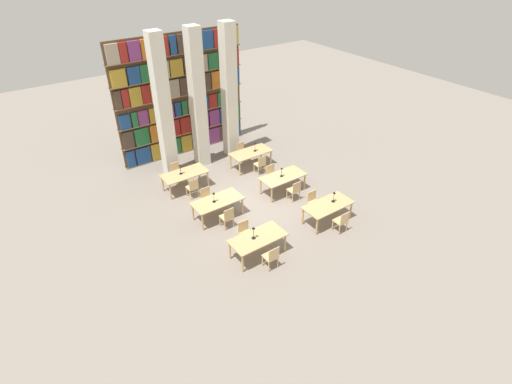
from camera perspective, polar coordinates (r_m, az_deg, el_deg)
The scene contains 29 objects.
ground_plane at distance 15.77m, azimuth -0.52°, elevation -1.64°, with size 40.00×40.00×0.00m, color gray.
bookshelf_bank at distance 18.88m, azimuth -10.51°, elevation 13.17°, with size 6.20×0.35×5.50m.
pillar_left at distance 16.86m, azimuth -13.13°, elevation 11.51°, with size 0.56×0.56×6.00m.
pillar_center at distance 17.46m, azimuth -8.33°, elevation 12.79°, with size 0.56×0.56×6.00m.
pillar_right at distance 18.18m, azimuth -3.84°, elevation 13.89°, with size 0.56×0.56×6.00m.
reading_table_0 at distance 13.00m, azimuth 0.26°, elevation -6.77°, with size 1.86×0.90×0.75m.
chair_0 at distance 12.69m, azimuth 2.23°, elevation -9.19°, with size 0.42×0.40×0.87m.
chair_1 at distance 13.60m, azimuth -1.54°, elevation -5.76°, with size 0.42×0.40×0.87m.
desk_lamp_0 at distance 12.72m, azimuth -0.35°, elevation -5.55°, with size 0.14×0.14×0.46m.
reading_table_1 at distance 14.69m, azimuth 10.23°, elevation -2.02°, with size 1.86×0.90×0.75m.
chair_2 at distance 14.41m, azimuth 12.14°, elevation -4.05°, with size 0.42×0.40×0.87m.
chair_3 at distance 15.21m, azimuth 8.21°, elevation -1.34°, with size 0.42×0.40×0.87m.
desk_lamp_1 at distance 14.67m, azimuth 11.08°, elevation -0.43°, with size 0.14×0.14×0.43m.
reading_table_2 at distance 14.74m, azimuth -5.54°, elevation -1.47°, with size 1.86×0.90×0.75m.
chair_4 at distance 14.32m, azimuth -4.11°, elevation -3.54°, with size 0.42×0.40×0.87m.
chair_5 at distance 15.37m, azimuth -7.01°, elevation -0.82°, with size 0.42×0.40×0.87m.
desk_lamp_2 at distance 14.47m, azimuth -6.05°, elevation -0.49°, with size 0.14×0.14×0.41m.
reading_table_3 at distance 16.16m, azimuth 3.88°, elevation 2.05°, with size 1.86×0.90×0.75m.
chair_6 at distance 15.79m, azimuth 5.53°, elevation 0.31°, with size 0.42×0.40×0.87m.
chair_7 at distance 16.75m, azimuth 2.30°, elevation 2.56°, with size 0.42×0.40×0.87m.
desk_lamp_3 at distance 15.95m, azimuth 3.69°, elevation 3.09°, with size 0.14×0.14×0.41m.
reading_table_4 at distance 16.57m, azimuth -10.15°, elevation 2.42°, with size 1.86×0.90×0.75m.
chair_8 at distance 16.08m, azimuth -9.02°, elevation 0.68°, with size 0.42×0.40×0.87m.
chair_9 at distance 17.24m, azimuth -11.29°, elevation 2.84°, with size 0.42×0.40×0.87m.
desk_lamp_4 at distance 16.36m, azimuth -10.78°, elevation 3.47°, with size 0.14×0.14×0.45m.
reading_table_5 at distance 17.93m, azimuth -0.74°, elevation 5.52°, with size 1.86×0.90×0.75m.
chair_10 at distance 17.50m, azimuth 0.64°, elevation 4.03°, with size 0.42×0.40×0.87m.
chair_11 at distance 18.57m, azimuth -2.04°, elevation 5.85°, with size 0.42×0.40×0.87m.
desk_lamp_5 at distance 17.84m, azimuth -0.14°, elevation 6.73°, with size 0.14×0.14×0.44m.
Camera 1 is at (-7.33, -10.62, 9.06)m, focal length 28.00 mm.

